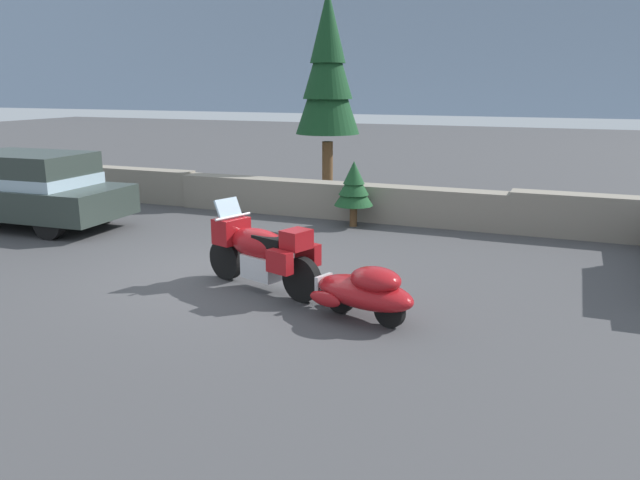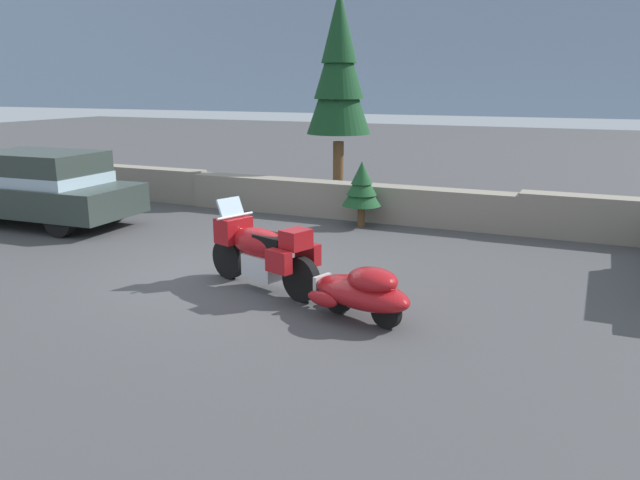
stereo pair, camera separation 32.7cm
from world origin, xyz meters
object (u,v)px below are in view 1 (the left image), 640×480
car_shaped_trailer (365,290)px  touring_motorcycle (261,250)px  suv_at_left_edge (24,188)px  pine_tree_tall (328,70)px

car_shaped_trailer → touring_motorcycle: bearing=161.2°
touring_motorcycle → suv_at_left_edge: (-6.89, 2.03, 0.22)m
car_shaped_trailer → pine_tree_tall: (-3.73, 8.19, 3.02)m
suv_at_left_edge → car_shaped_trailer: bearing=-16.9°
car_shaped_trailer → suv_at_left_edge: size_ratio=0.45×
pine_tree_tall → car_shaped_trailer: bearing=-65.5°
car_shaped_trailer → suv_at_left_edge: 9.15m
car_shaped_trailer → pine_tree_tall: size_ratio=0.40×
car_shaped_trailer → suv_at_left_edge: (-8.75, 2.66, 0.43)m
touring_motorcycle → pine_tree_tall: 8.28m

